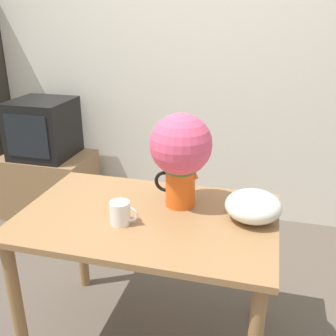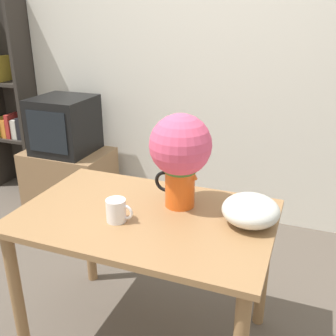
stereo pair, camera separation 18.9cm
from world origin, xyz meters
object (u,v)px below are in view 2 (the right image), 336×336
flower_vase (180,152)px  white_bowl (251,210)px  coffee_mug (117,210)px  tv_set (64,125)px

flower_vase → white_bowl: (0.36, -0.06, -0.21)m
flower_vase → coffee_mug: (-0.21, -0.25, -0.22)m
coffee_mug → white_bowl: 0.60m
coffee_mug → tv_set: bearing=132.8°
white_bowl → tv_set: 2.03m
flower_vase → white_bowl: bearing=-9.5°
white_bowl → flower_vase: bearing=170.5°
flower_vase → tv_set: size_ratio=0.98×
white_bowl → coffee_mug: bearing=-161.5°
white_bowl → tv_set: size_ratio=0.55×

